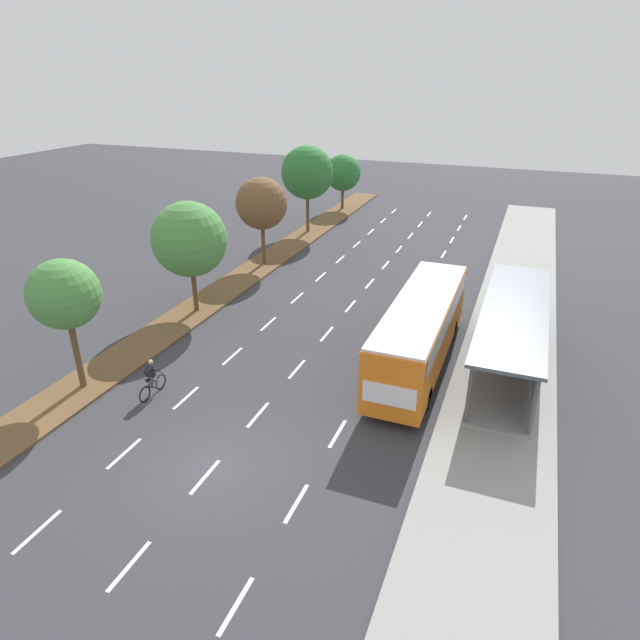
{
  "coord_description": "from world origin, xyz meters",
  "views": [
    {
      "loc": [
        9.2,
        -12.96,
        13.05
      ],
      "look_at": [
        -0.05,
        10.66,
        1.2
      ],
      "focal_mm": 30.48,
      "sensor_mm": 36.0,
      "label": 1
    }
  ],
  "objects": [
    {
      "name": "ground_plane",
      "position": [
        0.0,
        0.0,
        0.0
      ],
      "size": [
        140.0,
        140.0,
        0.0
      ],
      "primitive_type": "plane",
      "color": "#38383D"
    },
    {
      "name": "median_strip",
      "position": [
        -8.3,
        20.0,
        0.06
      ],
      "size": [
        2.6,
        52.0,
        0.12
      ],
      "primitive_type": "cube",
      "color": "brown",
      "rests_on": "ground"
    },
    {
      "name": "sidewalk_right",
      "position": [
        9.25,
        20.0,
        0.07
      ],
      "size": [
        4.5,
        52.0,
        0.15
      ],
      "primitive_type": "cube",
      "color": "gray",
      "rests_on": "ground"
    },
    {
      "name": "lane_divider_left",
      "position": [
        -3.5,
        17.57,
        0.0
      ],
      "size": [
        0.14,
        46.14,
        0.01
      ],
      "color": "white",
      "rests_on": "ground"
    },
    {
      "name": "lane_divider_center",
      "position": [
        0.0,
        17.57,
        0.0
      ],
      "size": [
        0.14,
        46.14,
        0.01
      ],
      "color": "white",
      "rests_on": "ground"
    },
    {
      "name": "lane_divider_right",
      "position": [
        3.5,
        17.57,
        0.0
      ],
      "size": [
        0.14,
        46.14,
        0.01
      ],
      "color": "white",
      "rests_on": "ground"
    },
    {
      "name": "bus_shelter",
      "position": [
        9.53,
        11.51,
        1.87
      ],
      "size": [
        2.9,
        12.25,
        2.86
      ],
      "color": "gray",
      "rests_on": "sidewalk_right"
    },
    {
      "name": "bus",
      "position": [
        5.25,
        10.0,
        2.07
      ],
      "size": [
        2.54,
        11.29,
        3.37
      ],
      "color": "orange",
      "rests_on": "ground"
    },
    {
      "name": "cyclist",
      "position": [
        -4.94,
        3.15,
        0.79
      ],
      "size": [
        0.46,
        1.82,
        1.71
      ],
      "color": "black",
      "rests_on": "ground"
    },
    {
      "name": "median_tree_nearest",
      "position": [
        -8.23,
        2.51,
        4.5
      ],
      "size": [
        2.96,
        2.96,
        5.89
      ],
      "color": "brown",
      "rests_on": "median_strip"
    },
    {
      "name": "median_tree_second",
      "position": [
        -8.15,
        11.49,
        4.39
      ],
      "size": [
        4.19,
        4.19,
        6.37
      ],
      "color": "brown",
      "rests_on": "median_strip"
    },
    {
      "name": "median_tree_third",
      "position": [
        -8.25,
        20.46,
        4.45
      ],
      "size": [
        3.6,
        3.6,
        6.14
      ],
      "color": "brown",
      "rests_on": "median_strip"
    },
    {
      "name": "median_tree_fourth",
      "position": [
        -8.54,
        29.44,
        5.09
      ],
      "size": [
        4.37,
        4.37,
        7.16
      ],
      "color": "brown",
      "rests_on": "median_strip"
    },
    {
      "name": "median_tree_fifth",
      "position": [
        -8.52,
        38.41,
        3.62
      ],
      "size": [
        3.49,
        3.49,
        5.26
      ],
      "color": "brown",
      "rests_on": "median_strip"
    }
  ]
}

